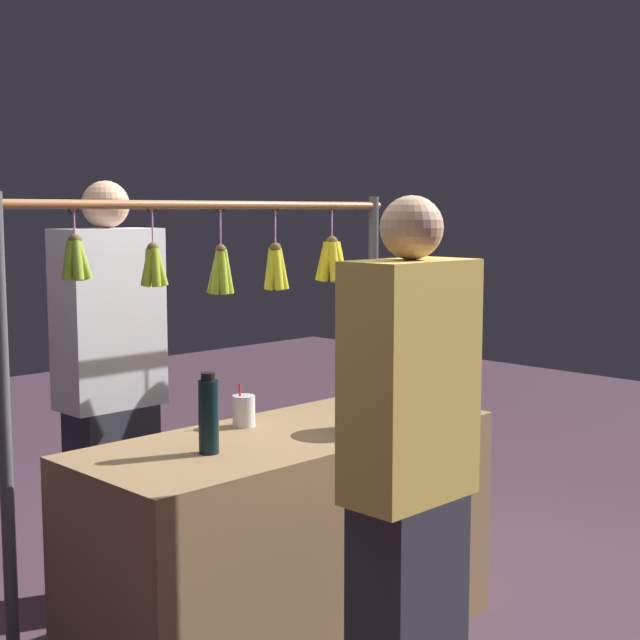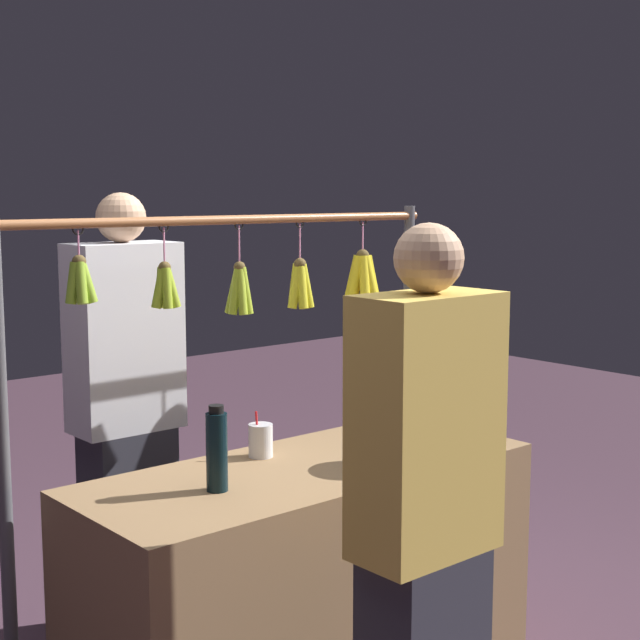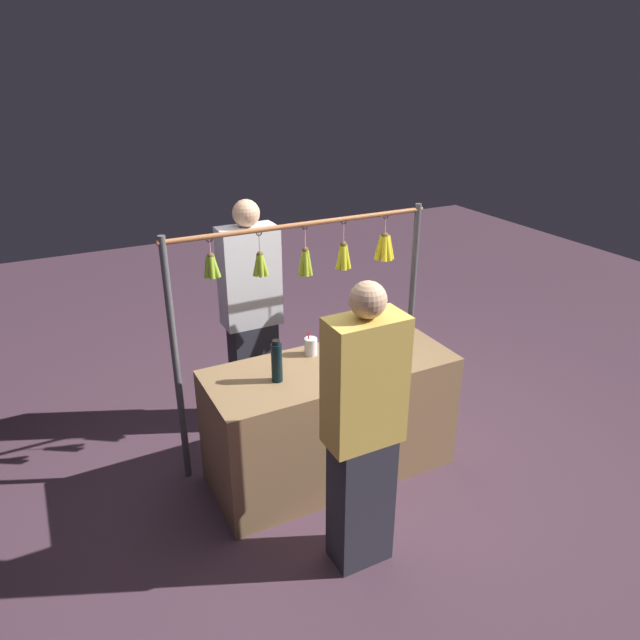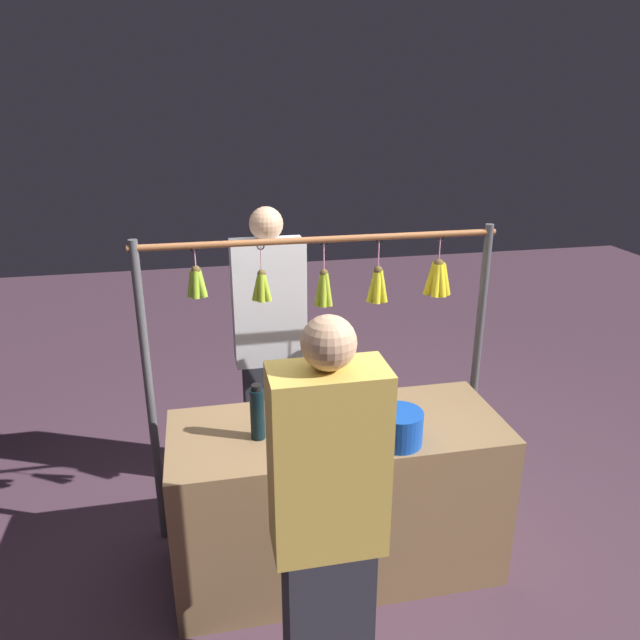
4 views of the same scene
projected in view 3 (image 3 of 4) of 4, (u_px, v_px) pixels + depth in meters
ground_plane at (330, 469)px, 3.94m from camera, size 12.00×12.00×0.00m
market_counter at (331, 419)px, 3.78m from camera, size 1.59×0.64×0.81m
display_rack at (312, 290)px, 3.80m from camera, size 1.82×0.15×1.66m
water_bottle at (277, 362)px, 3.38m from camera, size 0.07×0.07×0.27m
blue_bucket at (380, 359)px, 3.51m from camera, size 0.22×0.22×0.16m
drink_cup at (311, 346)px, 3.72m from camera, size 0.08×0.08×0.16m
vendor_person at (252, 319)px, 4.17m from camera, size 0.41×0.22×1.72m
customer_person at (363, 435)px, 2.93m from camera, size 0.39×0.21×1.64m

